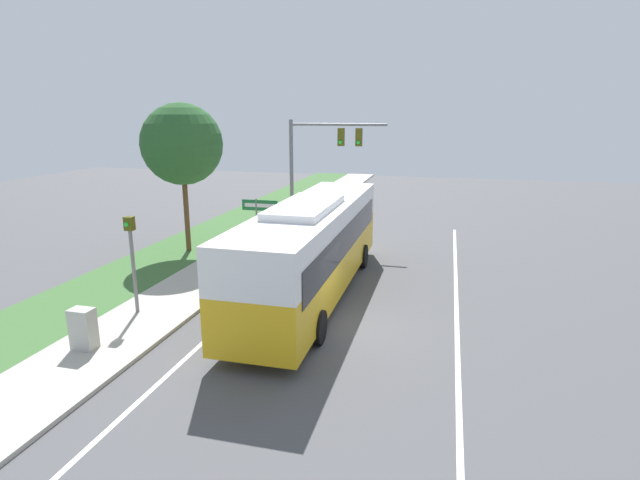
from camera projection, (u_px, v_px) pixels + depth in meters
name	position (u px, v px, depth m)	size (l,w,h in m)	color
ground_plane	(338.00, 328.00, 15.53)	(80.00, 80.00, 0.00)	#4C4C4F
sidewalk	(161.00, 308.00, 17.01)	(2.80, 80.00, 0.12)	#ADA89E
grass_verge	(81.00, 300.00, 17.78)	(3.60, 80.00, 0.10)	#3D6633
lane_divider_near	(231.00, 317.00, 16.40)	(0.14, 30.00, 0.01)	silver
lane_divider_far	(457.00, 341.00, 14.66)	(0.14, 30.00, 0.01)	silver
bus	(313.00, 243.00, 17.92)	(2.70, 12.39, 3.59)	gold
signal_gantry	(319.00, 156.00, 25.95)	(5.13, 0.41, 6.21)	slate
pedestrian_signal	(132.00, 250.00, 15.98)	(0.28, 0.34, 3.34)	slate
street_sign	(259.00, 215.00, 22.44)	(1.68, 0.08, 2.80)	slate
utility_cabinet	(83.00, 329.00, 13.79)	(0.64, 0.45, 1.17)	#A8A8A3
roadside_tree	(182.00, 144.00, 22.81)	(3.73, 3.73, 6.91)	brown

